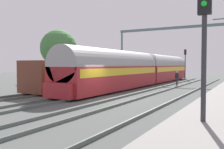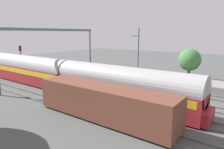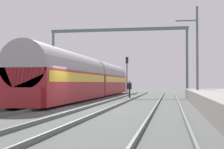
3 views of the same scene
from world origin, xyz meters
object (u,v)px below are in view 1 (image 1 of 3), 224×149
Objects in this scene: passenger_train at (145,69)px; railway_signal_near at (204,44)px; person_crossing at (177,77)px; catenary_gantry at (172,41)px; railway_signal_far at (185,60)px; freight_car at (78,75)px.

railway_signal_near reaches higher than passenger_train.
catenary_gantry is (-1.91, 4.50, 4.85)m from person_crossing.
railway_signal_far is at bearing 90.26° from catenary_gantry.
railway_signal_far is at bearing 75.60° from freight_car.
passenger_train is at bearing -155.40° from person_crossing.
passenger_train is 18.99× the size of person_crossing.
catenary_gantry is (-8.48, 27.42, 2.80)m from railway_signal_near.
catenary_gantry is at bearing 107.18° from railway_signal_near.
person_crossing is (7.78, 9.60, -0.44)m from freight_car.
catenary_gantry is (0.04, -8.61, 2.60)m from railway_signal_far.
railway_signal_far is (-1.95, 13.11, 2.26)m from person_crossing.
railway_signal_far is (5.83, 22.71, 1.81)m from freight_car.
passenger_train is 2.53× the size of freight_car.
catenary_gantry reaches higher than passenger_train.
freight_car is at bearing -104.40° from railway_signal_far.
railway_signal_near is at bearing -76.70° from railway_signal_far.
railway_signal_near is 28.84m from catenary_gantry.
railway_signal_near is 37.03m from railway_signal_far.
railway_signal_near is 0.30× the size of catenary_gantry.
passenger_train reaches higher than person_crossing.
catenary_gantry is (1.96, 5.21, 3.91)m from passenger_train.
railway_signal_near is (6.57, -22.92, 2.05)m from person_crossing.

